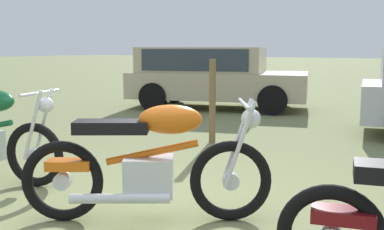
# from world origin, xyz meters

# --- Properties ---
(ground_plane) EXTENTS (120.00, 120.00, 0.00)m
(ground_plane) POSITION_xyz_m (0.00, 0.00, 0.00)
(ground_plane) COLOR olive
(motorcycle_orange) EXTENTS (1.78, 1.32, 1.02)m
(motorcycle_orange) POSITION_xyz_m (0.05, 0.04, 0.49)
(motorcycle_orange) COLOR black
(motorcycle_orange) RESTS_ON ground
(car_beige) EXTENTS (4.45, 3.05, 1.43)m
(car_beige) POSITION_xyz_m (-3.30, 6.60, 0.83)
(car_beige) COLOR #BCAD8C
(car_beige) RESTS_ON ground
(fence_post_wooden) EXTENTS (0.10, 0.10, 1.26)m
(fence_post_wooden) POSITION_xyz_m (-1.16, 3.09, 0.63)
(fence_post_wooden) COLOR brown
(fence_post_wooden) RESTS_ON ground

